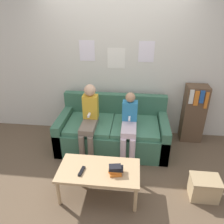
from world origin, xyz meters
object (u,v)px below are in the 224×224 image
(person_left, at_px, (89,117))
(bookshelf, at_px, (193,113))
(person_right, at_px, (129,124))
(tv_remote, at_px, (82,171))
(storage_box, at_px, (204,188))
(couch, at_px, (113,131))
(coffee_table, at_px, (99,172))

(person_left, distance_m, bookshelf, 1.85)
(person_right, height_order, tv_remote, person_right)
(person_right, relative_size, tv_remote, 6.03)
(tv_remote, distance_m, storage_box, 1.59)
(bookshelf, bearing_deg, couch, -165.52)
(coffee_table, xyz_separation_m, bookshelf, (1.46, 1.48, 0.16))
(person_left, height_order, bookshelf, person_left)
(coffee_table, distance_m, bookshelf, 2.09)
(bookshelf, distance_m, storage_box, 1.45)
(person_left, distance_m, storage_box, 1.92)
(couch, height_order, coffee_table, couch)
(couch, relative_size, coffee_table, 1.78)
(storage_box, bearing_deg, tv_remote, -174.28)
(person_left, relative_size, bookshelf, 1.10)
(tv_remote, bearing_deg, person_right, 67.92)
(person_left, height_order, storage_box, person_left)
(couch, xyz_separation_m, tv_remote, (-0.26, -1.19, 0.14))
(couch, bearing_deg, bookshelf, 14.48)
(person_left, height_order, person_right, person_left)
(couch, distance_m, tv_remote, 1.22)
(coffee_table, distance_m, person_right, 0.98)
(person_left, bearing_deg, storage_box, -26.47)
(couch, bearing_deg, person_right, -38.68)
(tv_remote, relative_size, storage_box, 0.47)
(person_left, height_order, tv_remote, person_left)
(coffee_table, bearing_deg, person_left, 108.19)
(coffee_table, bearing_deg, person_right, 69.16)
(couch, bearing_deg, storage_box, -38.40)
(coffee_table, relative_size, tv_remote, 5.94)
(person_right, xyz_separation_m, bookshelf, (1.12, 0.59, -0.06))
(person_right, xyz_separation_m, storage_box, (1.02, -0.80, -0.43))
(person_right, bearing_deg, coffee_table, -110.84)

